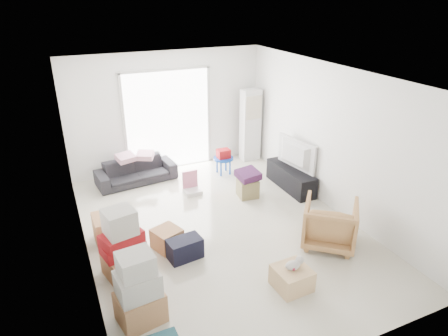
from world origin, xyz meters
name	(u,v)px	position (x,y,z in m)	size (l,w,h in m)	color
room_shell	(221,158)	(0.00, 0.00, 1.35)	(4.98, 6.48, 3.18)	beige
sliding_door	(168,117)	(0.00, 2.98, 1.24)	(2.10, 0.04, 2.33)	white
ac_tower	(250,125)	(1.95, 2.65, 0.88)	(0.45, 0.30, 1.75)	silver
tv_console	(291,178)	(2.00, 0.86, 0.23)	(0.41, 1.36, 0.45)	black
television	(292,165)	(2.00, 0.86, 0.52)	(1.08, 0.62, 0.14)	black
sofa	(136,168)	(-0.93, 2.50, 0.33)	(1.70, 0.50, 0.67)	#242328
pillow_left	(125,152)	(-1.11, 2.55, 0.73)	(0.38, 0.30, 0.12)	#DA9FB7
pillow_right	(145,149)	(-0.70, 2.51, 0.72)	(0.34, 0.27, 0.12)	#DA9FB7
armchair	(330,221)	(1.44, -1.15, 0.42)	(0.82, 0.77, 0.85)	tan
box_stack_a	(139,292)	(-1.80, -1.55, 0.45)	(0.63, 0.56, 1.01)	#B37F50
box_stack_b	(123,248)	(-1.80, -0.57, 0.48)	(0.66, 0.65, 1.09)	#B37F50
box_stack_c	(114,227)	(-1.77, 0.43, 0.23)	(0.66, 0.55, 0.47)	#B37F50
loose_box	(167,239)	(-1.04, -0.16, 0.17)	(0.41, 0.41, 0.34)	#B37F50
duffel_bag	(185,249)	(-0.86, -0.54, 0.17)	(0.53, 0.32, 0.34)	black
ottoman	(248,188)	(0.99, 0.89, 0.19)	(0.38, 0.38, 0.38)	#8B8151
blanket	(248,176)	(0.99, 0.89, 0.45)	(0.42, 0.42, 0.14)	#411C46
kids_table	(223,157)	(0.99, 2.11, 0.42)	(0.45, 0.45, 0.59)	#0D3DAA
toy_walker	(192,187)	(0.00, 1.51, 0.13)	(0.35, 0.30, 0.46)	silver
wood_crate	(292,278)	(0.29, -1.81, 0.16)	(0.48, 0.48, 0.32)	tan
plush_bunny	(295,264)	(0.32, -1.81, 0.39)	(0.30, 0.18, 0.15)	#B2ADA8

